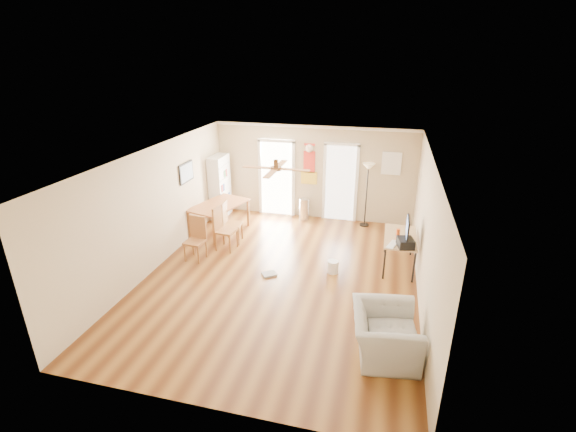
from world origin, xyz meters
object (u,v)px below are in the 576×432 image
(bookshelf, at_px, (220,187))
(trash_can, at_px, (304,209))
(dining_chair_right_a, at_px, (233,222))
(computer_desk, at_px, (399,251))
(printer, at_px, (405,243))
(wastebasket_a, at_px, (333,267))
(dining_table, at_px, (220,218))
(torchiere_lamp, at_px, (366,195))
(armchair, at_px, (385,334))
(dining_chair_near, at_px, (195,240))
(dining_chair_right_b, at_px, (226,229))

(bookshelf, distance_m, trash_can, 2.45)
(dining_chair_right_a, bearing_deg, computer_desk, -100.62)
(printer, bearing_deg, wastebasket_a, 171.99)
(bookshelf, height_order, dining_table, bookshelf)
(wastebasket_a, bearing_deg, torchiere_lamp, 80.38)
(wastebasket_a, bearing_deg, computer_desk, 24.98)
(dining_chair_right_a, height_order, armchair, dining_chair_right_a)
(bookshelf, bearing_deg, dining_table, -72.68)
(computer_desk, bearing_deg, dining_chair_right_a, 175.60)
(bookshelf, distance_m, armchair, 6.72)
(dining_table, bearing_deg, trash_can, 35.07)
(dining_table, relative_size, dining_chair_near, 1.56)
(wastebasket_a, bearing_deg, bookshelf, 145.60)
(wastebasket_a, bearing_deg, armchair, -64.04)
(dining_chair_right_a, xyz_separation_m, dining_chair_near, (-0.48, -1.09, -0.02))
(computer_desk, distance_m, armchair, 2.95)
(bookshelf, bearing_deg, armchair, -49.17)
(torchiere_lamp, bearing_deg, dining_chair_right_b, -144.01)
(wastebasket_a, bearing_deg, printer, 5.46)
(trash_can, bearing_deg, dining_chair_right_a, -127.35)
(dining_chair_right_b, height_order, computer_desk, dining_chair_right_b)
(trash_can, relative_size, armchair, 0.54)
(trash_can, bearing_deg, dining_table, -144.93)
(printer, bearing_deg, trash_can, 121.57)
(dining_chair_right_b, relative_size, torchiere_lamp, 0.61)
(armchair, bearing_deg, dining_chair_right_a, 41.22)
(bookshelf, bearing_deg, computer_desk, -24.11)
(bookshelf, height_order, computer_desk, bookshelf)
(bookshelf, bearing_deg, torchiere_lamp, 0.50)
(dining_table, height_order, torchiere_lamp, torchiere_lamp)
(trash_can, height_order, printer, printer)
(dining_chair_right_a, bearing_deg, armchair, -137.13)
(torchiere_lamp, height_order, wastebasket_a, torchiere_lamp)
(torchiere_lamp, bearing_deg, armchair, -82.55)
(dining_chair_right_a, bearing_deg, trash_can, -43.57)
(bookshelf, height_order, trash_can, bookshelf)
(computer_desk, bearing_deg, printer, -80.34)
(dining_chair_right_a, distance_m, wastebasket_a, 2.81)
(bookshelf, relative_size, printer, 4.98)
(computer_desk, xyz_separation_m, armchair, (-0.22, -2.94, 0.01))
(dining_table, xyz_separation_m, wastebasket_a, (3.17, -1.40, -0.25))
(printer, bearing_deg, torchiere_lamp, 96.74)
(dining_chair_near, relative_size, wastebasket_a, 3.58)
(armchair, bearing_deg, trash_can, 16.84)
(dining_chair_right_b, relative_size, trash_can, 1.71)
(dining_table, bearing_deg, torchiere_lamp, 20.35)
(trash_can, relative_size, printer, 1.74)
(trash_can, height_order, wastebasket_a, trash_can)
(bookshelf, distance_m, dining_chair_right_b, 2.19)
(dining_chair_right_b, bearing_deg, wastebasket_a, -94.45)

